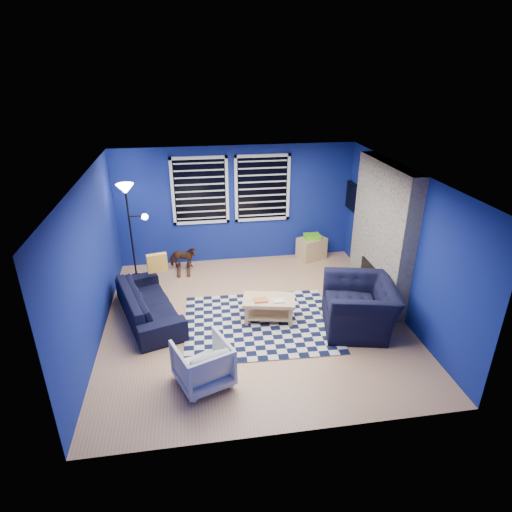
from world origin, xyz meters
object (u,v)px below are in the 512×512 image
at_px(sofa, 149,303).
at_px(coffee_table, 269,305).
at_px(rocking_horse, 183,258).
at_px(tv, 356,200).
at_px(cabinet, 311,248).
at_px(armchair_bent, 203,363).
at_px(floor_lamp, 128,202).
at_px(armchair_big, 359,306).

relative_size(sofa, coffee_table, 2.05).
bearing_deg(rocking_horse, coffee_table, -138.91).
distance_m(tv, cabinet, 1.43).
bearing_deg(sofa, cabinet, -78.36).
bearing_deg(armchair_bent, rocking_horse, -107.14).
xyz_separation_m(rocking_horse, floor_lamp, (-0.94, -0.13, 1.29)).
height_order(armchair_big, coffee_table, armchair_big).
distance_m(coffee_table, cabinet, 2.70).
xyz_separation_m(tv, rocking_horse, (-3.64, 0.05, -1.09)).
height_order(tv, sofa, tv).
height_order(rocking_horse, cabinet, cabinet).
xyz_separation_m(tv, coffee_table, (-2.21, -2.06, -1.10)).
bearing_deg(rocking_horse, floor_lamp, 104.65).
height_order(armchair_big, cabinet, armchair_big).
relative_size(rocking_horse, coffee_table, 0.59).
bearing_deg(floor_lamp, coffee_table, -39.99).
bearing_deg(floor_lamp, cabinet, 4.94).
relative_size(tv, coffee_table, 1.06).
distance_m(armchair_big, rocking_horse, 3.82).
xyz_separation_m(armchair_big, armchair_bent, (-2.58, -0.96, -0.08)).
height_order(tv, armchair_bent, tv).
bearing_deg(coffee_table, armchair_bent, -129.80).
relative_size(sofa, armchair_big, 1.58).
height_order(armchair_bent, rocking_horse, armchair_bent).
bearing_deg(sofa, floor_lamp, -5.19).
xyz_separation_m(armchair_big, cabinet, (-0.02, 2.74, -0.14)).
height_order(armchair_bent, coffee_table, armchair_bent).
xyz_separation_m(tv, armchair_big, (-0.79, -2.49, -1.00)).
distance_m(armchair_bent, floor_lamp, 3.80).
height_order(tv, coffee_table, tv).
xyz_separation_m(tv, armchair_bent, (-3.37, -3.45, -1.08)).
distance_m(tv, coffee_table, 3.21).
bearing_deg(cabinet, coffee_table, -142.91).
height_order(tv, rocking_horse, tv).
distance_m(sofa, rocking_horse, 1.82).
height_order(sofa, floor_lamp, floor_lamp).
distance_m(sofa, armchair_bent, 1.97).
relative_size(tv, armchair_big, 0.81).
xyz_separation_m(armchair_bent, rocking_horse, (-0.26, 3.50, -0.02)).
xyz_separation_m(armchair_bent, floor_lamp, (-1.20, 3.38, 1.27)).
xyz_separation_m(rocking_horse, coffee_table, (1.43, -2.11, -0.01)).
bearing_deg(cabinet, armchair_big, -111.29).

